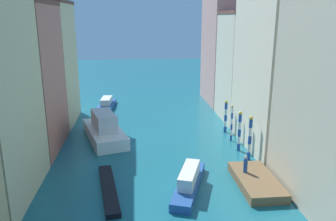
{
  "coord_description": "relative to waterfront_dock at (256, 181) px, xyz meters",
  "views": [
    {
      "loc": [
        -1.83,
        -16.43,
        14.02
      ],
      "look_at": [
        2.58,
        28.75,
        1.5
      ],
      "focal_mm": 36.29,
      "sensor_mm": 36.0,
      "label": 1
    }
  ],
  "objects": [
    {
      "name": "gondola_black",
      "position": [
        -12.57,
        0.22,
        -0.17
      ],
      "size": [
        2.41,
        8.58,
        0.43
      ],
      "color": "black",
      "rests_on": "ground"
    },
    {
      "name": "vaporetto_white",
      "position": [
        -13.9,
        12.85,
        0.8
      ],
      "size": [
        6.11,
        10.05,
        3.29
      ],
      "color": "white",
      "rests_on": "ground"
    },
    {
      "name": "building_right_3",
      "position": [
        5.8,
        30.16,
        9.99
      ],
      "size": [
        7.96,
        11.43,
        20.74
      ],
      "color": "tan",
      "rests_on": "ground"
    },
    {
      "name": "building_left_2",
      "position": [
        -22.4,
        10.64,
        7.47
      ],
      "size": [
        7.96,
        10.01,
        15.69
      ],
      "color": "#C6705B",
      "rests_on": "ground"
    },
    {
      "name": "mooring_pole_2",
      "position": [
        0.88,
        10.98,
        1.81
      ],
      "size": [
        0.27,
        0.27,
        4.3
      ],
      "color": "#1E479E",
      "rests_on": "ground"
    },
    {
      "name": "building_right_2",
      "position": [
        5.8,
        19.66,
        7.04
      ],
      "size": [
        7.96,
        9.07,
        14.84
      ],
      "color": "beige",
      "rests_on": "ground"
    },
    {
      "name": "person_on_dock",
      "position": [
        -0.66,
        1.07,
        1.1
      ],
      "size": [
        0.36,
        0.36,
        1.53
      ],
      "color": "#234C93",
      "rests_on": "waterfront_dock"
    },
    {
      "name": "motorboat_1",
      "position": [
        -14.81,
        27.59,
        0.22
      ],
      "size": [
        2.74,
        7.27,
        1.64
      ],
      "color": "#234C93",
      "rests_on": "ground"
    },
    {
      "name": "motorboat_0",
      "position": [
        -5.86,
        -0.02,
        0.32
      ],
      "size": [
        4.11,
        8.09,
        1.82
      ],
      "color": "#234C93",
      "rests_on": "ground"
    },
    {
      "name": "mooring_pole_1",
      "position": [
        0.85,
        7.9,
        1.88
      ],
      "size": [
        0.38,
        0.38,
        4.42
      ],
      "color": "#1E479E",
      "rests_on": "ground"
    },
    {
      "name": "waterfront_dock",
      "position": [
        0.0,
        0.0,
        0.0
      ],
      "size": [
        3.19,
        6.74,
        0.78
      ],
      "color": "brown",
      "rests_on": "ground"
    },
    {
      "name": "building_left_3",
      "position": [
        -22.4,
        20.54,
        7.68
      ],
      "size": [
        7.96,
        9.75,
        16.12
      ],
      "color": "beige",
      "rests_on": "ground"
    },
    {
      "name": "building_right_1",
      "position": [
        5.8,
        9.14,
        8.53
      ],
      "size": [
        7.96,
        12.08,
        17.8
      ],
      "color": "beige",
      "rests_on": "ground"
    },
    {
      "name": "mooring_pole_0",
      "position": [
        1.14,
        5.37,
        1.99
      ],
      "size": [
        0.38,
        0.38,
        4.63
      ],
      "color": "#1E479E",
      "rests_on": "ground"
    },
    {
      "name": "mooring_pole_3",
      "position": [
        0.98,
        14.05,
        1.73
      ],
      "size": [
        0.39,
        0.39,
        4.11
      ],
      "color": "#1E479E",
      "rests_on": "ground"
    },
    {
      "name": "ground_plane",
      "position": [
        -8.3,
        15.3,
        -0.39
      ],
      "size": [
        154.0,
        154.0,
        0.0
      ],
      "primitive_type": "plane",
      "color": "#196070"
    }
  ]
}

